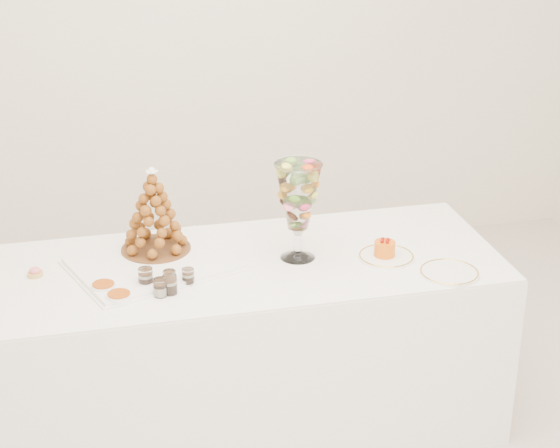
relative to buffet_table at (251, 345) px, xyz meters
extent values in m
cube|color=silver|center=(0.06, 1.65, 1.03)|extent=(4.50, 0.04, 2.80)
cube|color=white|center=(0.00, 0.00, 0.00)|extent=(1.98, 0.81, 0.74)
cube|color=white|center=(0.00, 0.00, 0.37)|extent=(1.97, 0.80, 0.01)
cube|color=white|center=(-0.37, 0.05, 0.38)|extent=(0.70, 0.60, 0.02)
cylinder|color=white|center=(0.19, 0.00, 0.39)|extent=(0.14, 0.14, 0.02)
cylinder|color=white|center=(0.19, 0.00, 0.44)|extent=(0.03, 0.03, 0.10)
sphere|color=white|center=(0.19, 0.00, 0.49)|extent=(0.04, 0.04, 0.04)
cylinder|color=white|center=(0.53, -0.09, 0.38)|extent=(0.22, 0.22, 0.01)
cylinder|color=white|center=(0.71, -0.28, 0.38)|extent=(0.23, 0.23, 0.01)
cylinder|color=tan|center=(-0.81, 0.08, 0.38)|extent=(0.06, 0.06, 0.02)
ellipsoid|color=#F06281|center=(-0.81, 0.08, 0.40)|extent=(0.04, 0.04, 0.03)
cylinder|color=white|center=(-0.42, -0.11, 0.41)|extent=(0.06, 0.06, 0.07)
cylinder|color=white|center=(-0.33, -0.13, 0.41)|extent=(0.05, 0.05, 0.07)
cylinder|color=white|center=(-0.26, -0.13, 0.41)|extent=(0.05, 0.05, 0.06)
cylinder|color=white|center=(-0.38, -0.20, 0.41)|extent=(0.05, 0.05, 0.07)
cylinder|color=white|center=(-0.34, -0.18, 0.41)|extent=(0.07, 0.07, 0.07)
cylinder|color=white|center=(-0.57, -0.11, 0.39)|extent=(0.09, 0.09, 0.03)
cylinder|color=white|center=(-0.52, -0.20, 0.39)|extent=(0.09, 0.09, 0.03)
cylinder|color=brown|center=(-0.35, 0.16, 0.40)|extent=(0.28, 0.28, 0.01)
cone|color=brown|center=(-0.35, 0.16, 0.57)|extent=(0.23, 0.23, 0.33)
sphere|color=white|center=(-0.35, 0.16, 0.72)|extent=(0.03, 0.03, 0.03)
cylinder|color=orange|center=(0.52, -0.09, 0.41)|extent=(0.08, 0.08, 0.06)
sphere|color=#8F0905|center=(0.54, -0.09, 0.45)|extent=(0.01, 0.01, 0.01)
sphere|color=#8F0905|center=(0.52, -0.08, 0.45)|extent=(0.01, 0.01, 0.01)
sphere|color=#8F0905|center=(0.51, -0.09, 0.45)|extent=(0.01, 0.01, 0.01)
sphere|color=#8F0905|center=(0.53, -0.10, 0.45)|extent=(0.01, 0.01, 0.01)
camera|label=1|loc=(-0.68, -3.21, 1.98)|focal=60.00mm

